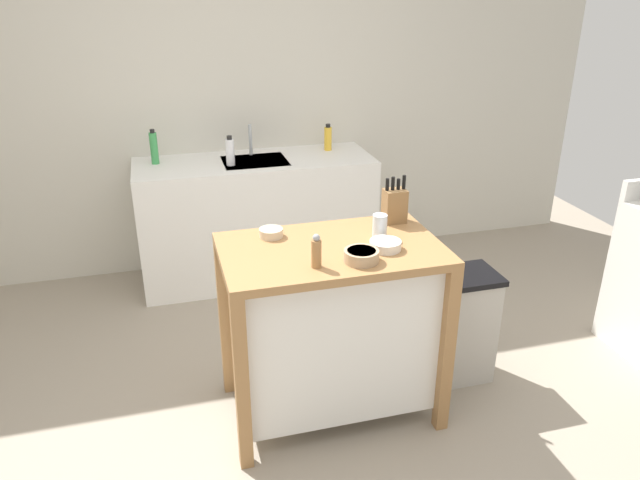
{
  "coord_description": "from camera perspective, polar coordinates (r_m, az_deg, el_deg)",
  "views": [
    {
      "loc": [
        -0.48,
        -2.26,
        2.06
      ],
      "look_at": [
        0.25,
        0.36,
        0.86
      ],
      "focal_mm": 33.9,
      "sensor_mm": 36.0,
      "label": 1
    }
  ],
  "objects": [
    {
      "name": "ground_plane",
      "position": [
        3.1,
        -2.72,
        -18.02
      ],
      "size": [
        6.77,
        6.77,
        0.0
      ],
      "primitive_type": "plane",
      "color": "gray",
      "rests_on": "ground"
    },
    {
      "name": "wall_back",
      "position": [
        4.49,
        -9.31,
        13.62
      ],
      "size": [
        5.77,
        0.1,
        2.6
      ],
      "primitive_type": "cube",
      "color": "beige",
      "rests_on": "ground"
    },
    {
      "name": "kitchen_island",
      "position": [
        2.97,
        1.03,
        -7.75
      ],
      "size": [
        1.03,
        0.63,
        0.91
      ],
      "color": "#9E7042",
      "rests_on": "ground"
    },
    {
      "name": "knife_block",
      "position": [
        3.06,
        7.05,
        3.32
      ],
      "size": [
        0.11,
        0.09,
        0.24
      ],
      "color": "olive",
      "rests_on": "kitchen_island"
    },
    {
      "name": "bowl_ceramic_wide",
      "position": [
        2.89,
        -4.58,
        0.72
      ],
      "size": [
        0.11,
        0.11,
        0.04
      ],
      "color": "beige",
      "rests_on": "kitchen_island"
    },
    {
      "name": "bowl_ceramic_small",
      "position": [
        2.64,
        3.93,
        -1.47
      ],
      "size": [
        0.16,
        0.16,
        0.05
      ],
      "color": "tan",
      "rests_on": "kitchen_island"
    },
    {
      "name": "bowl_stoneware_deep",
      "position": [
        2.76,
        6.19,
        -0.45
      ],
      "size": [
        0.14,
        0.14,
        0.04
      ],
      "color": "silver",
      "rests_on": "kitchen_island"
    },
    {
      "name": "drinking_cup",
      "position": [
        2.87,
        5.66,
        1.28
      ],
      "size": [
        0.07,
        0.07,
        0.12
      ],
      "color": "silver",
      "rests_on": "kitchen_island"
    },
    {
      "name": "pepper_grinder",
      "position": [
        2.56,
        -0.35,
        -1.12
      ],
      "size": [
        0.04,
        0.04,
        0.15
      ],
      "color": "#9E7042",
      "rests_on": "kitchen_island"
    },
    {
      "name": "trash_bin",
      "position": [
        3.4,
        12.99,
        -7.85
      ],
      "size": [
        0.36,
        0.28,
        0.63
      ],
      "color": "#B7B2A8",
      "rests_on": "ground"
    },
    {
      "name": "sink_counter",
      "position": [
        4.4,
        -5.96,
        2.01
      ],
      "size": [
        1.65,
        0.6,
        0.88
      ],
      "color": "white",
      "rests_on": "ground"
    },
    {
      "name": "sink_faucet",
      "position": [
        4.36,
        -6.59,
        9.39
      ],
      "size": [
        0.02,
        0.02,
        0.22
      ],
      "color": "#B7BCC1",
      "rests_on": "sink_counter"
    },
    {
      "name": "bottle_hand_soap",
      "position": [
        4.27,
        -15.4,
        8.4
      ],
      "size": [
        0.05,
        0.05,
        0.24
      ],
      "color": "green",
      "rests_on": "sink_counter"
    },
    {
      "name": "bottle_spray_cleaner",
      "position": [
        4.14,
        -8.48,
        8.25
      ],
      "size": [
        0.06,
        0.06,
        0.2
      ],
      "color": "white",
      "rests_on": "sink_counter"
    },
    {
      "name": "bottle_dish_soap",
      "position": [
        4.47,
        0.75,
        9.59
      ],
      "size": [
        0.06,
        0.06,
        0.19
      ],
      "color": "yellow",
      "rests_on": "sink_counter"
    }
  ]
}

